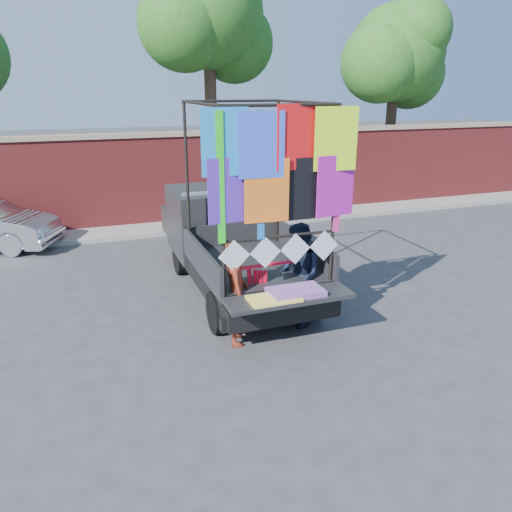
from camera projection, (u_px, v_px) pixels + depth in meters
name	position (u px, v px, depth m)	size (l,w,h in m)	color
ground	(285.00, 318.00, 8.61)	(90.00, 90.00, 0.00)	#38383A
brick_wall	(190.00, 177.00, 14.41)	(30.00, 0.45, 2.61)	maroon
curb	(198.00, 225.00, 14.19)	(30.00, 1.20, 0.12)	gray
tree_mid	(210.00, 17.00, 14.33)	(4.20, 3.30, 7.73)	#38281C
tree_right	(398.00, 57.00, 16.74)	(4.20, 3.30, 6.62)	#38281C
pickup_truck	(227.00, 237.00, 10.12)	(2.26, 5.69, 3.58)	black
woman	(236.00, 294.00, 7.57)	(0.59, 0.39, 1.63)	maroon
man	(298.00, 276.00, 8.15)	(0.84, 0.66, 1.74)	black
streamer_bundle	(262.00, 278.00, 7.77)	(0.99, 0.10, 0.68)	red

